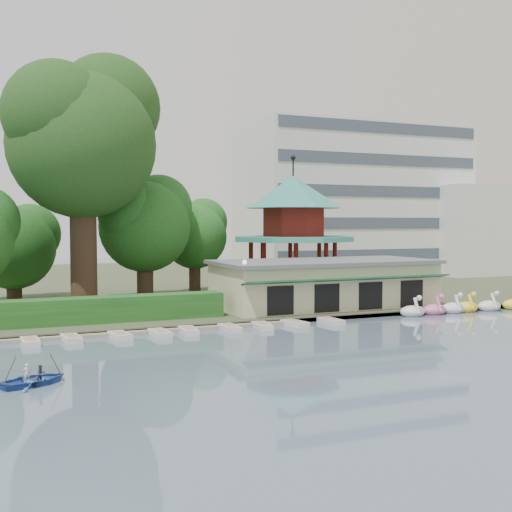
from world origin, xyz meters
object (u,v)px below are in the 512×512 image
dock (61,337)px  big_tree (84,132)px  rowboat_with_passengers (34,375)px  boathouse (324,283)px  pavilion (293,222)px

dock → big_tree: big_tree is taller
dock → rowboat_with_passengers: bearing=-102.1°
boathouse → big_tree: big_tree is taller
dock → rowboat_with_passengers: 12.02m
dock → rowboat_with_passengers: rowboat_with_passengers is taller
boathouse → pavilion: pavilion is taller
dock → big_tree: (3.16, 10.99, 14.71)m
dock → boathouse: boathouse is taller
boathouse → big_tree: bearing=161.7°
pavilion → dock: bearing=-148.3°
dock → big_tree: size_ratio=1.60×
pavilion → rowboat_with_passengers: 38.17m
dock → boathouse: (22.00, 4.77, 2.25)m
big_tree → boathouse: bearing=-18.3°
big_tree → rowboat_with_passengers: big_tree is taller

